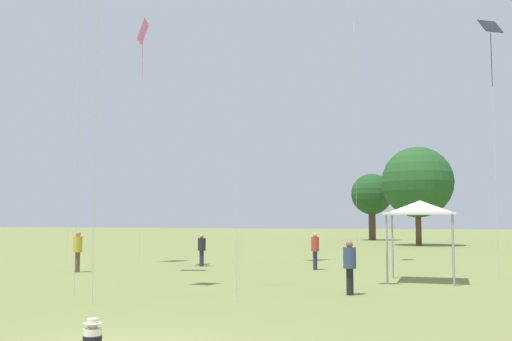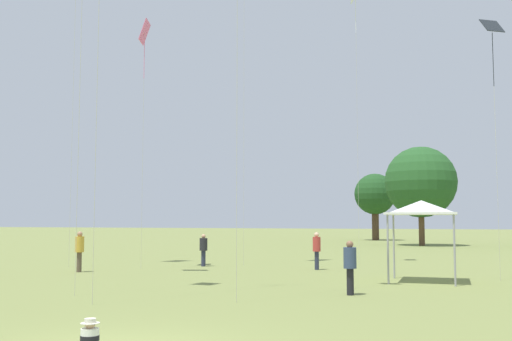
% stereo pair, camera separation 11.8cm
% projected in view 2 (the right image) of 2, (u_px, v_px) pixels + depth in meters
% --- Properties ---
extents(seated_toddler, '(0.42, 0.50, 0.59)m').
position_uv_depth(seated_toddler, '(90.00, 339.00, 9.94)').
color(seated_toddler, '#282D47').
rests_on(seated_toddler, ground).
extents(person_standing_0, '(0.40, 0.40, 1.67)m').
position_uv_depth(person_standing_0, '(317.00, 247.00, 26.78)').
color(person_standing_0, '#282D42').
rests_on(person_standing_0, ground).
extents(person_standing_1, '(0.44, 0.44, 1.73)m').
position_uv_depth(person_standing_1, '(80.00, 248.00, 25.58)').
color(person_standing_1, brown).
rests_on(person_standing_1, ground).
extents(person_standing_4, '(0.45, 0.45, 1.60)m').
position_uv_depth(person_standing_4, '(350.00, 263.00, 17.72)').
color(person_standing_4, black).
rests_on(person_standing_4, ground).
extents(person_standing_5, '(0.52, 0.52, 1.54)m').
position_uv_depth(person_standing_5, '(203.00, 247.00, 28.78)').
color(person_standing_5, '#282D42').
rests_on(person_standing_5, ground).
extents(canopy_tent, '(2.52, 2.52, 2.92)m').
position_uv_depth(canopy_tent, '(421.00, 208.00, 21.61)').
color(canopy_tent, white).
rests_on(canopy_tent, ground).
extents(kite_0, '(0.93, 0.86, 9.84)m').
position_uv_depth(kite_0, '(492.00, 38.00, 22.55)').
color(kite_0, '#1E2328').
rests_on(kite_0, ground).
extents(kite_6, '(0.69, 1.12, 11.60)m').
position_uv_depth(kite_6, '(145.00, 39.00, 28.26)').
color(kite_6, pink).
rests_on(kite_6, ground).
extents(kite_7, '(0.66, 0.96, 14.45)m').
position_uv_depth(kite_7, '(356.00, 7.00, 31.41)').
color(kite_7, white).
rests_on(kite_7, ground).
extents(distant_tree_1, '(6.27, 6.27, 8.72)m').
position_uv_depth(distant_tree_1, '(421.00, 182.00, 52.77)').
color(distant_tree_1, brown).
rests_on(distant_tree_1, ground).
extents(distant_tree_2, '(4.57, 4.57, 7.43)m').
position_uv_depth(distant_tree_2, '(375.00, 195.00, 66.82)').
color(distant_tree_2, '#473323').
rests_on(distant_tree_2, ground).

